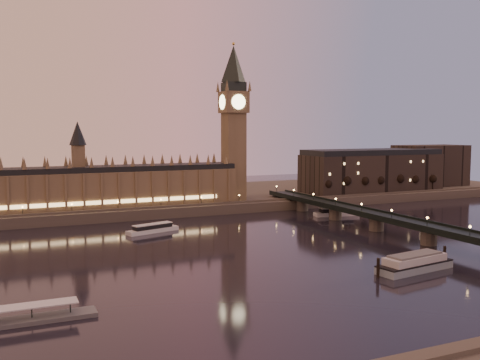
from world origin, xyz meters
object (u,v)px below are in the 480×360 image
object	(u,v)px
cruise_boat_a	(153,229)
cruise_boat_b	(336,212)
pontoon_pier	(15,320)
moored_barge	(415,263)

from	to	relation	value
cruise_boat_a	cruise_boat_b	distance (m)	117.66
cruise_boat_a	cruise_boat_b	size ratio (longest dim) A/B	1.01
cruise_boat_a	pontoon_pier	bearing A→B (deg)	-138.84
cruise_boat_a	moored_barge	world-z (taller)	moored_barge
cruise_boat_a	pontoon_pier	distance (m)	131.94
cruise_boat_a	cruise_boat_b	xyz separation A→B (m)	(117.50, 6.06, 0.27)
cruise_boat_b	moored_barge	xyz separation A→B (m)	(-46.46, -120.29, 0.70)
cruise_boat_b	pontoon_pier	bearing A→B (deg)	-137.29
cruise_boat_b	moored_barge	bearing A→B (deg)	-101.05
cruise_boat_b	moored_barge	size ratio (longest dim) A/B	0.75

